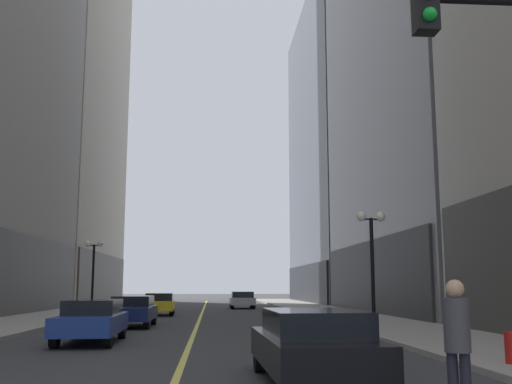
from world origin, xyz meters
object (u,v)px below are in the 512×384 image
Objects in this scene: car_silver at (242,299)px; fire_hydrant_right at (512,351)px; car_yellow at (159,303)px; car_black at (313,344)px; street_lamp_right_mid at (372,244)px; car_blue at (92,319)px; car_navy at (133,310)px; street_lamp_left_far at (94,260)px; pedestrian_with_orange_bag at (457,338)px.

car_silver is 5.48× the size of fire_hydrant_right.
car_silver is at bearing 62.44° from car_yellow.
car_yellow reaches higher than fire_hydrant_right.
car_black is 1.05× the size of street_lamp_right_mid.
car_blue is 1.07× the size of car_yellow.
car_black is 5.82× the size of fire_hydrant_right.
car_silver is 35.74m from fire_hydrant_right.
car_silver is at bearing 74.67° from car_navy.
street_lamp_left_far reaches higher than car_yellow.
car_yellow is (0.24, 10.51, -0.00)m from car_navy.
fire_hydrant_right is at bearing 56.40° from pedestrian_with_orange_bag.
car_yellow is 0.97× the size of car_silver.
car_blue reaches higher than fire_hydrant_right.
car_silver is 0.99× the size of street_lamp_left_far.
pedestrian_with_orange_bag is 0.41× the size of street_lamp_left_far.
fire_hydrant_right is at bearing -34.86° from car_blue.
street_lamp_right_mid is at bearing 79.37° from pedestrian_with_orange_bag.
fire_hydrant_right is at bearing -56.01° from car_navy.
street_lamp_left_far reaches higher than pedestrian_with_orange_bag.
car_silver is (6.09, 28.59, 0.00)m from car_blue.
pedestrian_with_orange_bag is (6.42, -29.42, 0.36)m from car_yellow.
car_blue and car_silver have the same top height.
pedestrian_with_orange_bag is 5.50m from fire_hydrant_right.
pedestrian_with_orange_bag is at bearing -65.80° from car_black.
car_silver reaches higher than fire_hydrant_right.
car_blue and car_yellow have the same top height.
car_black is 1.02× the size of car_blue.
pedestrian_with_orange_bag reaches higher than car_blue.
pedestrian_with_orange_bag is 2.29× the size of fire_hydrant_right.
car_black is 4.66m from fire_hydrant_right.
car_navy is at bearing -105.33° from car_silver.
pedestrian_with_orange_bag is (6.94, -11.49, 0.36)m from car_blue.
street_lamp_left_far is at bearing -128.97° from car_silver.
car_black is at bearing -56.53° from car_blue.
pedestrian_with_orange_bag reaches higher than car_navy.
fire_hydrant_right is (9.96, -6.94, -0.32)m from car_blue.
car_silver is at bearing 51.03° from street_lamp_left_far.
street_lamp_right_mid is 9.35m from fire_hydrant_right.
fire_hydrant_right is (0.50, -8.89, -2.86)m from street_lamp_right_mid.
pedestrian_with_orange_bag reaches higher than car_black.
fire_hydrant_right is (9.44, -24.87, -0.32)m from car_yellow.
car_black is 10.04m from car_blue.
car_navy is at bearing 109.40° from pedestrian_with_orange_bag.
car_yellow is at bearing 88.33° from car_blue.
street_lamp_right_mid is at bearing 69.21° from car_black.
street_lamp_right_mid is at bearing -60.78° from car_yellow.
street_lamp_right_mid reaches higher than pedestrian_with_orange_bag.
car_black is 26.95m from street_lamp_left_far.
car_blue is at bearing -78.85° from street_lamp_left_far.
car_navy is at bearing 149.23° from street_lamp_right_mid.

